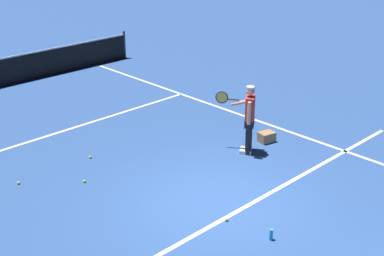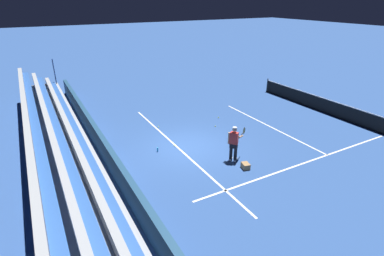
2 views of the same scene
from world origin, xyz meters
TOP-DOWN VIEW (x-y plane):
  - ground_plane at (0.00, 0.00)m, footprint 160.00×160.00m
  - court_baseline_white at (0.00, -0.50)m, footprint 12.00×0.10m
  - court_sideline_white at (4.11, 4.00)m, footprint 0.10×12.00m
  - court_service_line_white at (0.00, 5.50)m, footprint 8.22×0.10m
  - tennis_player at (2.32, 1.17)m, footprint 0.61×1.05m
  - ball_box_cardboard at (3.16, 1.24)m, footprint 0.46×0.39m
  - tennis_ball_far_left at (-1.47, 2.65)m, footprint 0.07×0.07m
  - tennis_ball_on_baseline at (-2.55, 3.59)m, footprint 0.07×0.07m
  - tennis_ball_stray_back at (-0.35, -0.59)m, footprint 0.07×0.07m
  - tennis_ball_toward_net at (-0.68, 3.58)m, footprint 0.07×0.07m
  - water_bottle at (-0.23, -1.57)m, footprint 0.07×0.07m

SIDE VIEW (x-z plane):
  - ground_plane at x=0.00m, z-range 0.00..0.00m
  - court_baseline_white at x=0.00m, z-range 0.00..0.01m
  - court_sideline_white at x=4.11m, z-range 0.00..0.01m
  - court_service_line_white at x=0.00m, z-range 0.00..0.01m
  - tennis_ball_far_left at x=-1.47m, z-range 0.00..0.07m
  - tennis_ball_on_baseline at x=-2.55m, z-range 0.00..0.07m
  - tennis_ball_stray_back at x=-0.35m, z-range 0.00..0.07m
  - tennis_ball_toward_net at x=-0.68m, z-range 0.00..0.07m
  - water_bottle at x=-0.23m, z-range 0.00..0.22m
  - ball_box_cardboard at x=3.16m, z-range 0.00..0.26m
  - tennis_player at x=2.32m, z-range 0.04..1.75m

